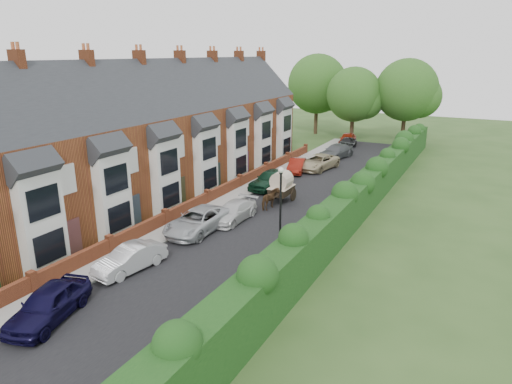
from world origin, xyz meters
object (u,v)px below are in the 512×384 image
(car_silver_b, at_px, (198,221))
(car_red, at_px, (297,166))
(lamppost, at_px, (281,201))
(car_silver_a, at_px, (130,259))
(car_black, at_px, (347,143))
(car_white, at_px, (233,212))
(car_navy, at_px, (48,304))
(horse_cart, at_px, (282,184))
(car_grey, at_px, (336,152))
(car_green, at_px, (271,179))
(horse, at_px, (271,199))
(car_beige, at_px, (318,162))

(car_silver_b, xyz_separation_m, car_red, (-0.22, 16.80, -0.07))
(car_silver_b, height_order, car_red, car_silver_b)
(lamppost, height_order, car_silver_a, lamppost)
(car_black, bearing_deg, car_white, -88.79)
(car_navy, height_order, horse_cart, horse_cart)
(car_navy, bearing_deg, horse_cart, 68.78)
(car_silver_b, bearing_deg, car_grey, 86.99)
(car_white, bearing_deg, car_grey, 90.82)
(car_silver_a, relative_size, car_silver_b, 0.77)
(car_green, height_order, horse, car_green)
(horse, bearing_deg, car_white, 73.90)
(car_navy, height_order, horse, car_navy)
(car_silver_a, xyz_separation_m, car_beige, (1.23, 24.90, 0.06))
(car_black, xyz_separation_m, horse, (1.52, -23.93, 0.08))
(car_green, xyz_separation_m, car_black, (0.77, 19.21, -0.14))
(car_white, xyz_separation_m, car_black, (-0.30, 27.21, 0.03))
(horse, bearing_deg, car_red, -73.09)
(car_silver_a, xyz_separation_m, car_red, (-0.17, 22.90, -0.01))
(horse_cart, bearing_deg, horse, -90.00)
(lamppost, bearing_deg, car_green, 117.97)
(car_silver_a, height_order, horse_cart, horse_cart)
(car_black, distance_m, horse, 23.98)
(car_navy, xyz_separation_m, car_green, (-0.17, 21.99, 0.06))
(car_grey, relative_size, car_black, 1.28)
(car_black, height_order, horse_cart, horse_cart)
(lamppost, bearing_deg, car_beige, 104.17)
(car_silver_a, xyz_separation_m, horse_cart, (2.25, 14.07, 0.71))
(car_red, xyz_separation_m, car_beige, (1.40, 2.00, 0.07))
(horse, relative_size, horse_cart, 0.53)
(car_navy, relative_size, car_grey, 0.88)
(car_silver_b, distance_m, horse_cart, 8.30)
(horse_cart, bearing_deg, lamppost, -66.09)
(car_white, height_order, car_grey, car_grey)
(car_navy, xyz_separation_m, car_grey, (1.09, 35.60, -0.02))
(car_green, xyz_separation_m, car_red, (-0.14, 6.01, -0.15))
(car_red, distance_m, car_black, 13.23)
(car_white, xyz_separation_m, car_beige, (0.19, 16.01, 0.08))
(car_beige, bearing_deg, horse_cart, -74.57)
(lamppost, relative_size, car_red, 1.30)
(car_silver_a, relative_size, car_beige, 0.78)
(car_green, distance_m, car_black, 19.22)
(car_black, xyz_separation_m, horse_cart, (1.52, -22.03, 0.71))
(car_red, bearing_deg, car_navy, -103.07)
(car_grey, distance_m, car_black, 5.62)
(car_silver_a, height_order, car_silver_b, car_silver_b)
(car_green, height_order, horse_cart, horse_cart)
(car_silver_a, height_order, car_black, car_black)
(car_beige, relative_size, horse, 2.94)
(car_navy, xyz_separation_m, car_silver_b, (-0.08, 11.20, -0.02))
(lamppost, xyz_separation_m, car_silver_b, (-6.18, 1.00, -2.57))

